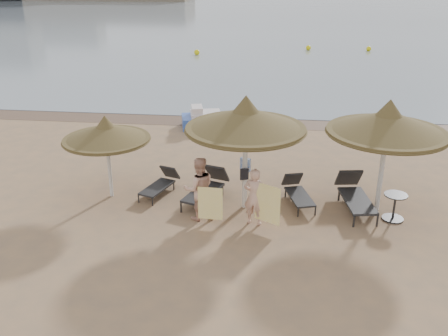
# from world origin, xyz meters

# --- Properties ---
(ground) EXTENTS (160.00, 160.00, 0.00)m
(ground) POSITION_xyz_m (0.00, 0.00, 0.00)
(ground) COLOR #946E4B
(ground) RESTS_ON ground
(sea) EXTENTS (200.00, 140.00, 0.03)m
(sea) POSITION_xyz_m (0.00, 80.00, 0.01)
(sea) COLOR slate
(sea) RESTS_ON ground
(wet_sand_strip) EXTENTS (200.00, 1.60, 0.01)m
(wet_sand_strip) POSITION_xyz_m (0.00, 9.40, 0.00)
(wet_sand_strip) COLOR brown
(wet_sand_strip) RESTS_ON ground
(palapa_left) EXTENTS (2.52, 2.52, 2.50)m
(palapa_left) POSITION_xyz_m (-3.75, 1.68, 1.99)
(palapa_left) COLOR silver
(palapa_left) RESTS_ON ground
(palapa_center) EXTENTS (3.30, 3.30, 3.27)m
(palapa_center) POSITION_xyz_m (0.24, 1.41, 2.61)
(palapa_center) COLOR silver
(palapa_center) RESTS_ON ground
(palapa_right) EXTENTS (3.24, 3.24, 3.21)m
(palapa_right) POSITION_xyz_m (3.98, 1.67, 2.56)
(palapa_right) COLOR silver
(palapa_right) RESTS_ON ground
(lounger_far_left) EXTENTS (1.00, 1.67, 0.71)m
(lounger_far_left) POSITION_xyz_m (-2.33, 2.06, 0.32)
(lounger_far_left) COLOR #28282A
(lounger_far_left) RESTS_ON ground
(lounger_near_left) EXTENTS (1.23, 2.07, 0.88)m
(lounger_near_left) POSITION_xyz_m (-0.88, 1.79, 0.39)
(lounger_near_left) COLOR #28282A
(lounger_near_left) RESTS_ON ground
(lounger_near_right) EXTENTS (0.98, 1.73, 0.74)m
(lounger_near_right) POSITION_xyz_m (1.75, 1.90, 0.33)
(lounger_near_right) COLOR #28282A
(lounger_near_right) RESTS_ON ground
(lounger_far_right) EXTENTS (1.00, 2.17, 0.93)m
(lounger_far_right) POSITION_xyz_m (3.34, 1.74, 0.42)
(lounger_far_right) COLOR #28282A
(lounger_far_right) RESTS_ON ground
(side_table) EXTENTS (0.62, 0.62, 0.75)m
(side_table) POSITION_xyz_m (4.32, 1.13, 0.35)
(side_table) COLOR #28282A
(side_table) RESTS_ON ground
(person_left) EXTENTS (1.10, 0.91, 2.06)m
(person_left) POSITION_xyz_m (-0.92, 0.60, 1.03)
(person_left) COLOR #D5A38C
(person_left) RESTS_ON ground
(person_right) EXTENTS (0.95, 0.73, 1.85)m
(person_right) POSITION_xyz_m (0.57, 0.47, 0.92)
(person_right) COLOR #D5A38C
(person_right) RESTS_ON ground
(towel_left) EXTENTS (0.66, 0.06, 0.93)m
(towel_left) POSITION_xyz_m (-0.57, 0.25, 0.64)
(towel_left) COLOR yellow
(towel_left) RESTS_ON ground
(towel_right) EXTENTS (0.67, 0.39, 1.07)m
(towel_right) POSITION_xyz_m (0.92, 0.22, 0.74)
(towel_right) COLOR yellow
(towel_right) RESTS_ON ground
(bag_patterned) EXTENTS (0.31, 0.21, 0.38)m
(bag_patterned) POSITION_xyz_m (0.24, 1.59, 1.24)
(bag_patterned) COLOR white
(bag_patterned) RESTS_ON ground
(bag_dark) EXTENTS (0.24, 0.16, 0.32)m
(bag_dark) POSITION_xyz_m (0.24, 1.25, 1.09)
(bag_dark) COLOR black
(bag_dark) RESTS_ON ground
(pedal_boat) EXTENTS (2.18, 1.58, 0.92)m
(pedal_boat) POSITION_xyz_m (-1.96, 8.54, 0.34)
(pedal_boat) COLOR #3155B5
(pedal_boat) RESTS_ON ground
(buoy_left) EXTENTS (0.41, 0.41, 0.41)m
(buoy_left) POSITION_xyz_m (-5.10, 25.35, 0.20)
(buoy_left) COLOR yellow
(buoy_left) RESTS_ON ground
(buoy_mid) EXTENTS (0.39, 0.39, 0.39)m
(buoy_mid) POSITION_xyz_m (3.16, 28.41, 0.20)
(buoy_mid) COLOR yellow
(buoy_mid) RESTS_ON ground
(buoy_extra) EXTENTS (0.37, 0.37, 0.37)m
(buoy_extra) POSITION_xyz_m (7.75, 28.53, 0.19)
(buoy_extra) COLOR yellow
(buoy_extra) RESTS_ON ground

